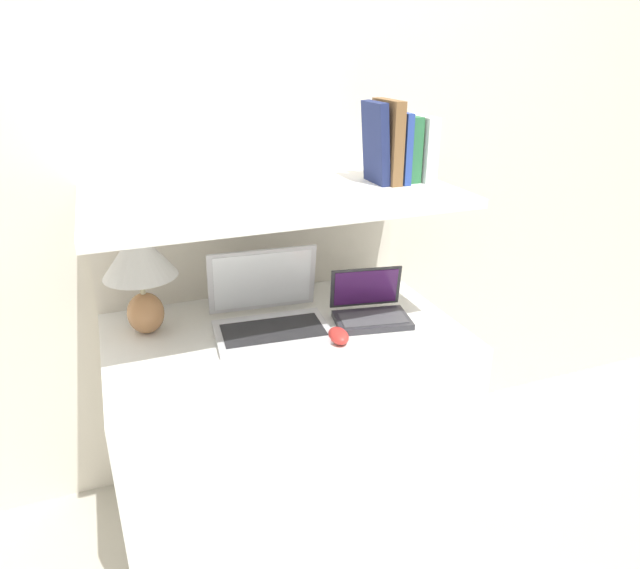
{
  "coord_description": "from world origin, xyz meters",
  "views": [
    {
      "loc": [
        -0.48,
        -1.22,
        1.61
      ],
      "look_at": [
        0.12,
        0.34,
        0.9
      ],
      "focal_mm": 32.0,
      "sensor_mm": 36.0,
      "label": 1
    }
  ],
  "objects_px": {
    "router_box": "(287,281)",
    "book_white": "(421,148)",
    "laptop_large": "(269,314)",
    "laptop_small": "(370,309)",
    "book_green": "(408,148)",
    "computer_mouse": "(339,336)",
    "book_brown": "(387,142)",
    "table_lamp": "(139,264)",
    "book_navy": "(376,143)",
    "book_blue": "(397,147)"
  },
  "relations": [
    {
      "from": "book_green",
      "to": "book_blue",
      "type": "bearing_deg",
      "value": 180.0
    },
    {
      "from": "book_blue",
      "to": "book_brown",
      "type": "bearing_deg",
      "value": 180.0
    },
    {
      "from": "computer_mouse",
      "to": "book_brown",
      "type": "xyz_separation_m",
      "value": [
        0.25,
        0.2,
        0.55
      ]
    },
    {
      "from": "computer_mouse",
      "to": "book_white",
      "type": "height_order",
      "value": "book_white"
    },
    {
      "from": "book_brown",
      "to": "laptop_small",
      "type": "bearing_deg",
      "value": -132.03
    },
    {
      "from": "laptop_large",
      "to": "laptop_small",
      "type": "bearing_deg",
      "value": -9.84
    },
    {
      "from": "laptop_large",
      "to": "book_green",
      "type": "bearing_deg",
      "value": 4.41
    },
    {
      "from": "book_white",
      "to": "router_box",
      "type": "bearing_deg",
      "value": 156.16
    },
    {
      "from": "laptop_large",
      "to": "computer_mouse",
      "type": "xyz_separation_m",
      "value": [
        0.17,
        -0.16,
        -0.03
      ]
    },
    {
      "from": "laptop_small",
      "to": "book_white",
      "type": "xyz_separation_m",
      "value": [
        0.21,
        0.1,
        0.5
      ]
    },
    {
      "from": "book_white",
      "to": "book_green",
      "type": "xyz_separation_m",
      "value": [
        -0.05,
        0.0,
        0.0
      ]
    },
    {
      "from": "computer_mouse",
      "to": "book_green",
      "type": "distance_m",
      "value": 0.64
    },
    {
      "from": "book_white",
      "to": "book_brown",
      "type": "distance_m",
      "value": 0.13
    },
    {
      "from": "laptop_large",
      "to": "router_box",
      "type": "bearing_deg",
      "value": 58.95
    },
    {
      "from": "laptop_large",
      "to": "book_brown",
      "type": "xyz_separation_m",
      "value": [
        0.42,
        0.04,
        0.51
      ]
    },
    {
      "from": "laptop_large",
      "to": "book_brown",
      "type": "distance_m",
      "value": 0.66
    },
    {
      "from": "book_white",
      "to": "book_navy",
      "type": "bearing_deg",
      "value": 180.0
    },
    {
      "from": "book_white",
      "to": "book_blue",
      "type": "height_order",
      "value": "book_blue"
    },
    {
      "from": "laptop_small",
      "to": "book_green",
      "type": "height_order",
      "value": "book_green"
    },
    {
      "from": "laptop_small",
      "to": "book_white",
      "type": "bearing_deg",
      "value": 24.52
    },
    {
      "from": "book_brown",
      "to": "computer_mouse",
      "type": "bearing_deg",
      "value": -140.42
    },
    {
      "from": "table_lamp",
      "to": "book_white",
      "type": "bearing_deg",
      "value": -4.87
    },
    {
      "from": "book_navy",
      "to": "book_brown",
      "type": "bearing_deg",
      "value": 0.0
    },
    {
      "from": "router_box",
      "to": "book_green",
      "type": "xyz_separation_m",
      "value": [
        0.36,
        -0.18,
        0.48
      ]
    },
    {
      "from": "laptop_small",
      "to": "computer_mouse",
      "type": "bearing_deg",
      "value": -146.07
    },
    {
      "from": "book_white",
      "to": "computer_mouse",
      "type": "bearing_deg",
      "value": -151.21
    },
    {
      "from": "table_lamp",
      "to": "book_green",
      "type": "relative_size",
      "value": 1.69
    },
    {
      "from": "book_white",
      "to": "book_green",
      "type": "relative_size",
      "value": 0.99
    },
    {
      "from": "laptop_small",
      "to": "book_navy",
      "type": "relative_size",
      "value": 1.07
    },
    {
      "from": "table_lamp",
      "to": "book_green",
      "type": "distance_m",
      "value": 0.92
    },
    {
      "from": "book_brown",
      "to": "book_navy",
      "type": "distance_m",
      "value": 0.04
    },
    {
      "from": "router_box",
      "to": "book_navy",
      "type": "xyz_separation_m",
      "value": [
        0.25,
        -0.18,
        0.5
      ]
    },
    {
      "from": "laptop_large",
      "to": "book_white",
      "type": "xyz_separation_m",
      "value": [
        0.54,
        0.04,
        0.49
      ]
    },
    {
      "from": "laptop_large",
      "to": "laptop_small",
      "type": "height_order",
      "value": "laptop_large"
    },
    {
      "from": "laptop_large",
      "to": "laptop_small",
      "type": "relative_size",
      "value": 1.41
    },
    {
      "from": "book_green",
      "to": "book_brown",
      "type": "xyz_separation_m",
      "value": [
        -0.07,
        0.0,
        0.03
      ]
    },
    {
      "from": "router_box",
      "to": "book_white",
      "type": "xyz_separation_m",
      "value": [
        0.41,
        -0.18,
        0.48
      ]
    },
    {
      "from": "router_box",
      "to": "book_white",
      "type": "relative_size",
      "value": 0.6
    },
    {
      "from": "book_white",
      "to": "laptop_large",
      "type": "bearing_deg",
      "value": -175.99
    },
    {
      "from": "laptop_large",
      "to": "book_blue",
      "type": "xyz_separation_m",
      "value": [
        0.46,
        0.04,
        0.5
      ]
    },
    {
      "from": "computer_mouse",
      "to": "book_blue",
      "type": "bearing_deg",
      "value": 35.69
    },
    {
      "from": "table_lamp",
      "to": "computer_mouse",
      "type": "height_order",
      "value": "table_lamp"
    },
    {
      "from": "laptop_large",
      "to": "book_brown",
      "type": "relative_size",
      "value": 1.49
    },
    {
      "from": "book_green",
      "to": "book_navy",
      "type": "bearing_deg",
      "value": 180.0
    },
    {
      "from": "laptop_small",
      "to": "laptop_large",
      "type": "bearing_deg",
      "value": 170.16
    },
    {
      "from": "laptop_small",
      "to": "book_blue",
      "type": "distance_m",
      "value": 0.53
    },
    {
      "from": "book_navy",
      "to": "laptop_large",
      "type": "bearing_deg",
      "value": -174.25
    },
    {
      "from": "router_box",
      "to": "book_white",
      "type": "bearing_deg",
      "value": -23.84
    },
    {
      "from": "router_box",
      "to": "book_navy",
      "type": "distance_m",
      "value": 0.59
    },
    {
      "from": "book_green",
      "to": "book_blue",
      "type": "distance_m",
      "value": 0.04
    }
  ]
}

